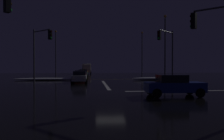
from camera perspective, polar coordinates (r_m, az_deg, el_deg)
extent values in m
cube|color=black|center=(20.21, -0.38, -5.45)|extent=(120.00, 120.00, 0.10)
cube|color=white|center=(28.28, -1.68, -3.55)|extent=(0.35, 13.90, 0.01)
cube|color=yellow|center=(39.84, -2.61, -2.29)|extent=(22.00, 0.15, 0.01)
cube|color=white|center=(22.40, 21.16, -4.76)|extent=(13.90, 0.40, 0.01)
ellipsoid|color=white|center=(38.47, -15.90, -2.14)|extent=(10.19, 1.50, 0.39)
ellipsoid|color=white|center=(38.61, 10.91, -2.07)|extent=(8.22, 1.50, 0.45)
cube|color=#B7B7BC|center=(31.13, -7.96, -1.93)|extent=(1.80, 4.20, 0.70)
cube|color=black|center=(31.31, -7.95, -0.77)|extent=(1.60, 2.00, 0.55)
cylinder|color=black|center=(29.57, -6.38, -2.75)|extent=(0.22, 0.64, 0.64)
cylinder|color=black|center=(29.67, -9.86, -2.75)|extent=(0.22, 0.64, 0.64)
cylinder|color=black|center=(32.66, -6.24, -2.42)|extent=(0.22, 0.64, 0.64)
cylinder|color=black|center=(32.75, -9.39, -2.41)|extent=(0.22, 0.64, 0.64)
sphere|color=#F9EFC6|center=(28.98, -6.90, -2.03)|extent=(0.22, 0.22, 0.22)
sphere|color=#F9EFC6|center=(29.06, -9.47, -2.03)|extent=(0.22, 0.22, 0.22)
cube|color=maroon|center=(37.86, -7.80, -1.45)|extent=(1.80, 4.20, 0.70)
cube|color=black|center=(38.04, -7.79, -0.49)|extent=(1.60, 2.00, 0.55)
cylinder|color=black|center=(36.29, -6.51, -2.09)|extent=(0.22, 0.64, 0.64)
cylinder|color=black|center=(36.39, -9.34, -2.09)|extent=(0.22, 0.64, 0.64)
cylinder|color=black|center=(39.39, -6.38, -1.87)|extent=(0.22, 0.64, 0.64)
cylinder|color=black|center=(39.48, -8.99, -1.86)|extent=(0.22, 0.64, 0.64)
sphere|color=#F9EFC6|center=(35.71, -6.94, -1.50)|extent=(0.22, 0.22, 0.22)
sphere|color=#F9EFC6|center=(35.78, -9.02, -1.50)|extent=(0.22, 0.22, 0.22)
cube|color=slate|center=(44.53, -7.29, -1.11)|extent=(1.80, 4.20, 0.70)
cube|color=black|center=(44.72, -7.28, -0.30)|extent=(1.60, 2.00, 0.55)
cylinder|color=black|center=(42.97, -6.18, -1.64)|extent=(0.22, 0.64, 0.64)
cylinder|color=black|center=(43.05, -8.58, -1.64)|extent=(0.22, 0.64, 0.64)
cylinder|color=black|center=(46.07, -6.09, -1.48)|extent=(0.22, 0.64, 0.64)
cylinder|color=black|center=(46.14, -8.33, -1.48)|extent=(0.22, 0.64, 0.64)
sphere|color=#F9EFC6|center=(42.39, -6.53, -1.14)|extent=(0.22, 0.22, 0.22)
sphere|color=#F9EFC6|center=(42.45, -8.29, -1.14)|extent=(0.22, 0.22, 0.22)
cube|color=#14512D|center=(50.10, -7.04, -0.89)|extent=(1.80, 4.20, 0.70)
cube|color=black|center=(50.28, -7.04, -0.18)|extent=(1.60, 2.00, 0.55)
cylinder|color=black|center=(48.53, -6.05, -1.36)|extent=(0.22, 0.64, 0.64)
cylinder|color=black|center=(48.60, -8.17, -1.36)|extent=(0.22, 0.64, 0.64)
cylinder|color=black|center=(51.63, -5.98, -1.23)|extent=(0.22, 0.64, 0.64)
cylinder|color=black|center=(51.70, -7.97, -1.23)|extent=(0.22, 0.64, 0.64)
sphere|color=#F9EFC6|center=(47.95, -6.36, -0.91)|extent=(0.22, 0.22, 0.22)
sphere|color=#F9EFC6|center=(48.01, -7.91, -0.91)|extent=(0.22, 0.22, 0.22)
cube|color=silver|center=(55.65, -7.01, -0.73)|extent=(1.80, 4.20, 0.70)
cube|color=black|center=(55.84, -7.00, -0.08)|extent=(1.60, 2.00, 0.55)
cylinder|color=black|center=(54.09, -6.11, -1.14)|extent=(0.22, 0.64, 0.64)
cylinder|color=black|center=(54.16, -8.02, -1.14)|extent=(0.22, 0.64, 0.64)
cylinder|color=black|center=(57.19, -6.05, -1.03)|extent=(0.22, 0.64, 0.64)
cylinder|color=black|center=(57.25, -7.85, -1.03)|extent=(0.22, 0.64, 0.64)
sphere|color=#F9EFC6|center=(53.51, -6.40, -0.73)|extent=(0.22, 0.22, 0.22)
sphere|color=#F9EFC6|center=(53.56, -7.79, -0.73)|extent=(0.22, 0.22, 0.22)
cube|color=#C66014|center=(62.38, -6.81, -0.56)|extent=(1.80, 4.20, 0.70)
cube|color=black|center=(62.57, -6.81, 0.02)|extent=(1.60, 2.00, 0.55)
cylinder|color=black|center=(60.82, -6.01, -0.92)|extent=(0.22, 0.64, 0.64)
cylinder|color=black|center=(60.88, -7.71, -0.92)|extent=(0.22, 0.64, 0.64)
cylinder|color=black|center=(63.92, -5.96, -0.84)|extent=(0.22, 0.64, 0.64)
cylinder|color=black|center=(63.98, -7.57, -0.84)|extent=(0.22, 0.64, 0.64)
sphere|color=#F9EFC6|center=(60.24, -6.26, -0.56)|extent=(0.22, 0.22, 0.22)
sphere|color=#F9EFC6|center=(60.29, -7.50, -0.56)|extent=(0.22, 0.22, 0.22)
cube|color=beige|center=(66.74, -6.27, 0.35)|extent=(2.40, 2.20, 2.30)
cube|color=silver|center=(71.24, -6.19, 0.50)|extent=(2.40, 5.00, 2.60)
cylinder|color=black|center=(67.34, -5.24, -0.62)|extent=(0.28, 0.96, 0.96)
cylinder|color=black|center=(67.40, -7.28, -0.62)|extent=(0.28, 0.96, 0.96)
cylinder|color=black|center=(72.04, -5.22, -0.53)|extent=(0.28, 0.96, 0.96)
cylinder|color=black|center=(72.09, -7.12, -0.53)|extent=(0.28, 0.96, 0.96)
sphere|color=#F9EFC6|center=(65.58, -5.56, -0.18)|extent=(0.26, 0.26, 0.26)
sphere|color=#F9EFC6|center=(65.63, -7.04, -0.18)|extent=(0.26, 0.26, 0.26)
cube|color=navy|center=(17.67, 15.03, -4.04)|extent=(4.20, 1.80, 0.70)
cube|color=black|center=(17.56, 14.42, -2.02)|extent=(2.00, 1.60, 0.55)
cylinder|color=black|center=(19.11, 18.49, -4.74)|extent=(0.64, 0.22, 0.64)
cylinder|color=black|center=(17.48, 20.84, -5.27)|extent=(0.64, 0.22, 0.64)
cylinder|color=black|center=(18.11, 9.41, -5.02)|extent=(0.64, 0.22, 0.64)
cylinder|color=black|center=(16.38, 10.98, -5.64)|extent=(0.64, 0.22, 0.64)
sphere|color=#F9EFC6|center=(19.08, 20.37, -3.55)|extent=(0.22, 0.22, 0.22)
sphere|color=#F9EFC6|center=(17.92, 22.15, -3.84)|extent=(0.22, 0.22, 0.22)
cylinder|color=#4C4C51|center=(30.31, 14.61, 3.03)|extent=(0.18, 0.18, 6.69)
cylinder|color=#4C4C51|center=(29.06, 13.15, 9.16)|extent=(2.51, 2.51, 0.12)
cube|color=black|center=(27.47, 11.51, 8.34)|extent=(0.46, 0.46, 1.05)
sphere|color=black|center=(27.38, 11.35, 9.09)|extent=(0.22, 0.22, 0.22)
sphere|color=black|center=(27.33, 11.34, 8.38)|extent=(0.22, 0.22, 0.22)
sphere|color=green|center=(27.29, 11.34, 7.66)|extent=(0.22, 0.22, 0.22)
cylinder|color=#4C4C51|center=(29.41, -18.57, 3.01)|extent=(0.18, 0.18, 6.61)
cylinder|color=#4C4C51|center=(28.32, -16.86, 9.22)|extent=(2.39, 2.39, 0.12)
cube|color=black|center=(26.90, -14.95, 8.33)|extent=(0.46, 0.46, 1.05)
sphere|color=black|center=(26.81, -14.75, 9.10)|extent=(0.22, 0.22, 0.22)
sphere|color=black|center=(26.77, -14.75, 8.37)|extent=(0.22, 0.22, 0.22)
sphere|color=green|center=(26.72, -14.75, 7.63)|extent=(0.22, 0.22, 0.22)
cube|color=black|center=(16.62, 19.43, 11.30)|extent=(0.46, 0.46, 1.05)
sphere|color=black|center=(16.74, 18.91, 12.43)|extent=(0.22, 0.22, 0.22)
sphere|color=black|center=(16.67, 18.90, 11.27)|extent=(0.22, 0.22, 0.22)
sphere|color=green|center=(16.61, 18.90, 10.10)|extent=(0.22, 0.22, 0.22)
cube|color=black|center=(14.92, -24.32, 14.70)|extent=(0.46, 0.46, 1.05)
sphere|color=black|center=(14.99, -23.75, 14.64)|extent=(0.22, 0.22, 0.22)
sphere|color=green|center=(14.91, -23.74, 13.35)|extent=(0.22, 0.22, 0.22)
cylinder|color=#424247|center=(50.41, -13.63, 3.69)|extent=(0.20, 0.20, 9.41)
sphere|color=#F9AD47|center=(50.89, -13.65, 9.19)|extent=(0.44, 0.44, 0.44)
cylinder|color=#424247|center=(50.98, 7.37, 3.66)|extent=(0.20, 0.20, 9.38)
sphere|color=#F9AD47|center=(51.45, 7.38, 9.08)|extent=(0.44, 0.44, 0.44)
cylinder|color=#424247|center=(35.53, 12.88, 4.96)|extent=(0.20, 0.20, 9.47)
sphere|color=#F9AD47|center=(36.23, 12.90, 12.74)|extent=(0.44, 0.44, 0.44)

